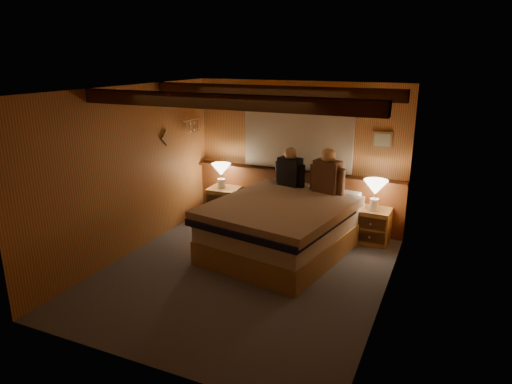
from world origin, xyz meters
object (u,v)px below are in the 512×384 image
Objects in this scene: duffel_bag at (232,215)px; lamp_left at (221,171)px; nightstand_right at (373,226)px; person_right at (327,174)px; person_left at (290,170)px; bed at (283,226)px; nightstand_left at (224,203)px; lamp_right at (375,189)px.

lamp_left is at bearing 140.12° from duffel_bag.
duffel_bag is (-2.34, -0.22, -0.10)m from nightstand_right.
person_left is at bearing -177.05° from person_right.
duffel_bag is at bearing -164.52° from person_right.
person_right is at bearing 69.53° from bed.
duffel_bag is at bearing -172.85° from nightstand_right.
lamp_left reaches higher than nightstand_right.
bed is 1.07m from person_right.
lamp_right is at bearing -3.08° from nightstand_left.
nightstand_left is at bearing 35.00° from lamp_left.
bed is 1.47m from nightstand_right.
person_left is at bearing -179.25° from lamp_right.
person_right reaches higher than duffel_bag.
person_left reaches higher than lamp_right.
person_right is (1.87, -0.16, 0.77)m from nightstand_left.
nightstand_left is 0.80× the size of person_right.
bed is 1.51m from lamp_right.
lamp_right reaches higher than bed.
person_right is (-0.71, -0.14, 0.19)m from lamp_right.
bed is at bearing -34.41° from nightstand_left.
lamp_left is at bearing -170.21° from person_right.
lamp_left is 0.77× the size of duffel_bag.
nightstand_left is 2.59m from nightstand_right.
lamp_left is at bearing 159.64° from bed.
person_right reaches higher than person_left.
nightstand_right is 0.75× the size of person_right.
nightstand_right is at bearing 48.39° from bed.
bed is 1.08m from person_left.
bed is 4.47× the size of duffel_bag.
nightstand_left is 0.59m from lamp_left.
nightstand_right is 1.08m from person_right.
person_left reaches higher than nightstand_right.
bed is 1.39m from duffel_bag.
lamp_left is 0.79m from duffel_bag.
lamp_right reaches higher than duffel_bag.
lamp_left is at bearing -147.67° from nightstand_left.
lamp_right is 2.44m from duffel_bag.
lamp_left reaches higher than lamp_right.
nightstand_right reaches higher than duffel_bag.
duffel_bag is at bearing -42.13° from nightstand_left.
lamp_right is (2.58, -0.02, 0.58)m from nightstand_left.
person_right is (0.65, -0.12, 0.02)m from person_left.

